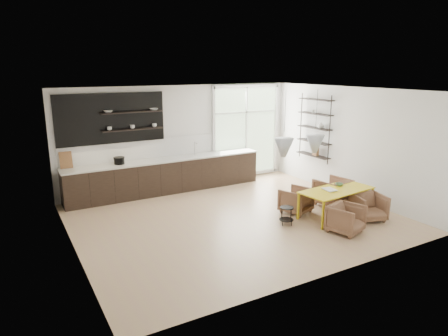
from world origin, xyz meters
TOP-DOWN VIEW (x-y plane):
  - room at (0.58, 1.10)m, footprint 7.02×6.01m
  - kitchen_run at (-0.69, 2.69)m, footprint 5.54×0.69m
  - right_shelving at (3.36, 1.17)m, footprint 0.26×1.22m
  - dining_table at (2.10, -1.04)m, footprint 1.86×0.98m
  - armchair_back_left at (1.47, -0.38)m, footprint 0.83×0.84m
  - armchair_back_right at (2.59, -0.42)m, footprint 0.84×0.86m
  - armchair_front_left at (1.61, -1.83)m, footprint 0.81×0.82m
  - armchair_front_right at (2.59, -1.57)m, footprint 0.80×0.82m
  - wire_stool at (0.80, -0.88)m, footprint 0.32×0.32m
  - table_book at (1.80, -0.98)m, footprint 0.27×0.34m
  - table_bowl at (2.38, -0.83)m, footprint 0.18×0.18m

SIDE VIEW (x-z plane):
  - wire_stool at x=0.80m, z-range 0.06..0.46m
  - armchair_front_left at x=1.61m, z-range 0.00..0.60m
  - armchair_back_left at x=1.47m, z-range 0.00..0.60m
  - armchair_front_right at x=2.59m, z-range 0.00..0.61m
  - armchair_back_right at x=2.59m, z-range 0.00..0.69m
  - kitchen_run at x=-0.69m, z-range -0.78..1.97m
  - dining_table at x=2.10m, z-range 0.28..0.93m
  - table_book at x=1.80m, z-range 0.65..0.68m
  - table_bowl at x=2.38m, z-range 0.65..0.71m
  - room at x=0.58m, z-range 0.00..2.92m
  - right_shelving at x=3.36m, z-range 0.70..2.60m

